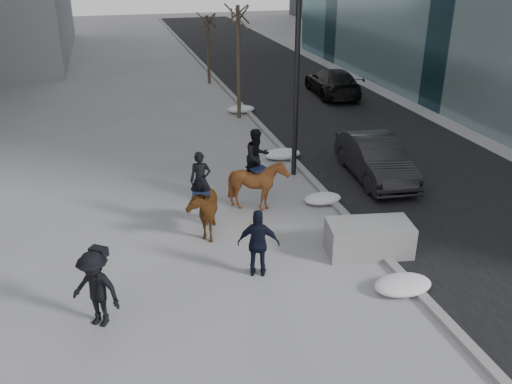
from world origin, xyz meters
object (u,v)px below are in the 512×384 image
object	(u,v)px
mounted_left	(202,204)
car_near	(376,158)
mounted_right	(258,178)
planter	(369,238)

from	to	relation	value
mounted_left	car_near	bearing A→B (deg)	19.87
car_near	mounted_left	distance (m)	6.93
mounted_left	mounted_right	xyz separation A→B (m)	(1.91, 1.08, 0.14)
mounted_right	car_near	bearing A→B (deg)	15.52
planter	car_near	bearing A→B (deg)	61.66
car_near	mounted_left	xyz separation A→B (m)	(-6.52, -2.36, 0.14)
mounted_left	mounted_right	world-z (taller)	mounted_right
planter	mounted_left	size ratio (longest dim) A/B	0.93
planter	mounted_left	distance (m)	4.64
car_near	planter	bearing A→B (deg)	-113.19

